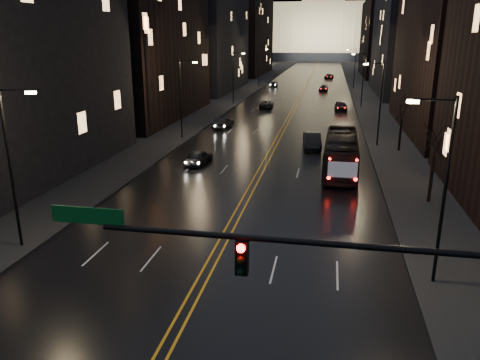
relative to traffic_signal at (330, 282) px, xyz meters
The scene contains 30 objects.
road 130.24m from the traffic_signal, 92.60° to the left, with size 20.00×320.00×0.02m, color black.
sidewalk_left 131.62m from the traffic_signal, 98.71° to the left, with size 8.00×320.00×0.16m, color black.
sidewalk_right 130.35m from the traffic_signal, 86.44° to the left, with size 8.00×320.00×0.16m, color black.
center_line 130.24m from the traffic_signal, 92.60° to the left, with size 0.62×320.00×0.01m, color orange.
building_left_mid 60.99m from the traffic_signal, 116.48° to the left, with size 12.00×30.00×28.00m, color black.
building_left_far 95.98m from the traffic_signal, 106.30° to the left, with size 12.00×34.00×20.00m, color black.
building_left_dist 142.73m from the traffic_signal, 100.88° to the left, with size 12.00×40.00×24.00m, color black.
building_right_mid 93.57m from the traffic_signal, 80.68° to the left, with size 12.00×34.00×26.00m, color black.
building_right_dist 140.94m from the traffic_signal, 83.85° to the left, with size 12.00×40.00×22.00m, color black.
capitol 250.36m from the traffic_signal, 91.35° to the left, with size 90.00×50.00×58.50m.
traffic_signal is the anchor object (origin of this frame).
streetlamp_right_near 11.14m from the traffic_signal, 63.88° to the left, with size 2.13×0.25×9.00m.
streetlamp_left_near 19.48m from the traffic_signal, 149.10° to the left, with size 2.13×0.25×9.00m.
streetlamp_right_mid 40.30m from the traffic_signal, 83.01° to the left, with size 2.13×0.25×9.00m.
streetlamp_left_mid 43.36m from the traffic_signal, 112.68° to the left, with size 2.13×0.25×9.00m.
streetlamp_right_far 70.18m from the traffic_signal, 85.99° to the left, with size 2.13×0.25×9.00m.
streetlamp_left_far 71.97m from the traffic_signal, 103.43° to the left, with size 2.13×0.25×9.00m.
streetlamp_right_dist 100.12m from the traffic_signal, 87.19° to the left, with size 2.13×0.25×9.00m.
streetlamp_left_dist 101.39m from the traffic_signal, 99.49° to the left, with size 2.13×0.25×9.00m.
tree_right_mid 23.13m from the traffic_signal, 72.13° to the left, with size 2.40×2.40×6.65m.
tree_right_far 38.67m from the traffic_signal, 79.43° to the left, with size 2.40×2.40×6.65m.
bus 29.56m from the traffic_signal, 88.02° to the left, with size 2.76×11.78×3.28m, color black.
oncoming_car_a 31.97m from the traffic_signal, 112.18° to the left, with size 1.67×4.14×1.41m, color black.
oncoming_car_b 49.33m from the traffic_signal, 106.07° to the left, with size 1.49×4.28×1.41m, color black.
oncoming_car_c 67.56m from the traffic_signal, 98.99° to the left, with size 2.17×4.70×1.31m, color black.
oncoming_car_d 102.32m from the traffic_signal, 97.53° to the left, with size 1.81×4.46×1.29m, color black.
receding_car_a 38.07m from the traffic_signal, 92.74° to the left, with size 1.75×5.01×1.65m, color black.
receding_car_b 65.77m from the traffic_signal, 88.54° to the left, with size 1.88×4.66×1.59m, color black.
receding_car_c 94.26m from the traffic_signal, 90.95° to the left, with size 1.79×4.41×1.28m, color black.
receding_car_d 127.03m from the traffic_signal, 90.26° to the left, with size 2.34×5.09×1.41m, color black.
Camera 1 is at (5.60, -11.44, 11.38)m, focal length 35.00 mm.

